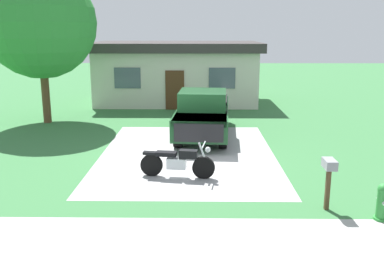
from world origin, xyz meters
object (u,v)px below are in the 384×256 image
object	(u,v)px
shade_tree	(40,23)
motorcycle	(178,162)
neighbor_house	(177,72)
pickup_truck	(203,112)
mailbox	(329,171)
fire_hydrant	(382,202)

from	to	relation	value
shade_tree	motorcycle	bearing A→B (deg)	-49.02
neighbor_house	pickup_truck	bearing A→B (deg)	-79.87
motorcycle	mailbox	bearing A→B (deg)	-31.08
fire_hydrant	shade_tree	size ratio (longest dim) A/B	0.12
mailbox	shade_tree	size ratio (longest dim) A/B	0.18
neighbor_house	motorcycle	bearing A→B (deg)	-87.14
pickup_truck	motorcycle	bearing A→B (deg)	-99.05
pickup_truck	neighbor_house	size ratio (longest dim) A/B	0.60
fire_hydrant	motorcycle	bearing A→B (deg)	149.68
pickup_truck	fire_hydrant	bearing A→B (deg)	-63.08
mailbox	shade_tree	world-z (taller)	shade_tree
pickup_truck	shade_tree	xyz separation A→B (m)	(-7.23, 2.38, 3.56)
mailbox	neighbor_house	distance (m)	16.05
motorcycle	shade_tree	world-z (taller)	shade_tree
mailbox	shade_tree	distance (m)	14.41
motorcycle	neighbor_house	xyz separation A→B (m)	(-0.66, 13.20, 1.32)
shade_tree	neighbor_house	world-z (taller)	shade_tree
pickup_truck	fire_hydrant	distance (m)	8.78
pickup_truck	mailbox	world-z (taller)	pickup_truck
shade_tree	fire_hydrant	bearing A→B (deg)	-42.30
motorcycle	neighbor_house	world-z (taller)	neighbor_house
motorcycle	mailbox	size ratio (longest dim) A/B	1.75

